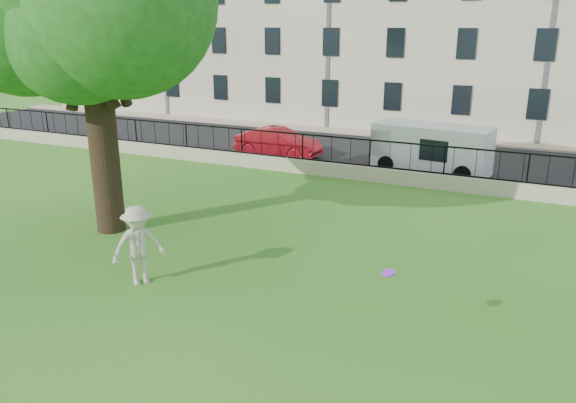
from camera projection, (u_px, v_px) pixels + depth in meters
The scene contains 10 objects.
ground at pixel (212, 306), 12.86m from camera, with size 120.00×120.00×0.00m, color #266818.
retaining_wall at pixel (369, 173), 23.14m from camera, with size 50.00×0.40×0.60m, color tan.
iron_railing at pixel (370, 153), 22.88m from camera, with size 50.00×0.05×1.13m.
street at pixel (397, 157), 27.28m from camera, with size 60.00×9.00×0.01m, color black.
sidewalk at pixel (421, 137), 31.76m from camera, with size 60.00×1.40×0.12m, color tan.
building_row at pixel (449, 12), 34.59m from camera, with size 56.40×10.40×13.80m.
man at pixel (138, 245), 13.71m from camera, with size 1.31×0.75×2.02m, color #BBAF98.
frisbee at pixel (388, 273), 10.94m from camera, with size 0.27×0.27×0.03m, color purple.
red_sedan at pixel (278, 143), 27.24m from camera, with size 1.47×4.21×1.39m, color #B51623.
white_van at pixel (431, 149), 24.27m from camera, with size 4.91×1.91×2.06m, color silver.
Camera 1 is at (6.46, -9.72, 6.17)m, focal length 35.00 mm.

